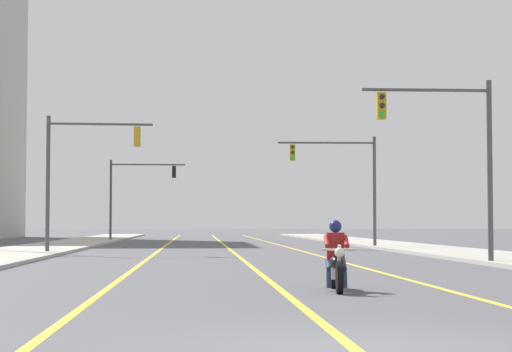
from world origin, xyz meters
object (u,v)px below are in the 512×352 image
motorcycle_with_rider (336,262)px  traffic_signal_mid_left (133,187)px  traffic_signal_near_right (453,143)px  traffic_signal_near_left (79,163)px  traffic_signal_mid_right (346,174)px

motorcycle_with_rider → traffic_signal_mid_left: bearing=98.4°
traffic_signal_near_right → traffic_signal_near_left: (-13.88, 11.51, 0.02)m
traffic_signal_near_left → traffic_signal_near_right: bearing=-39.7°
traffic_signal_near_right → traffic_signal_near_left: same height
traffic_signal_near_right → traffic_signal_near_left: bearing=140.3°
traffic_signal_near_left → traffic_signal_mid_right: size_ratio=1.00×
motorcycle_with_rider → traffic_signal_mid_right: traffic_signal_mid_right is taller
traffic_signal_near_left → traffic_signal_mid_right: same height
traffic_signal_near_left → traffic_signal_mid_right: bearing=33.7°
traffic_signal_mid_right → motorcycle_with_rider: bearing=-99.6°
traffic_signal_near_right → traffic_signal_near_left: 18.03m
traffic_signal_near_left → traffic_signal_mid_right: 16.33m
traffic_signal_near_left → motorcycle_with_rider: bearing=-70.4°
motorcycle_with_rider → traffic_signal_mid_right: bearing=80.4°
motorcycle_with_rider → traffic_signal_near_left: size_ratio=0.35×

